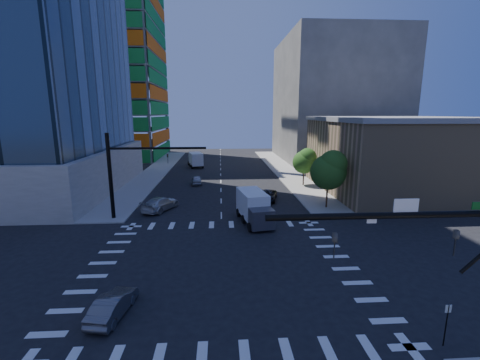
{
  "coord_description": "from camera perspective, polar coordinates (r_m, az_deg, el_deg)",
  "views": [
    {
      "loc": [
        -0.02,
        -22.0,
        11.1
      ],
      "look_at": [
        1.83,
        8.0,
        4.82
      ],
      "focal_mm": 24.0,
      "sensor_mm": 36.0,
      "label": 1
    }
  ],
  "objects": [
    {
      "name": "sidewalk_ne",
      "position": [
        64.2,
        7.77,
        1.8
      ],
      "size": [
        5.0,
        60.0,
        0.15
      ],
      "primitive_type": "cube",
      "color": "gray",
      "rests_on": "ground"
    },
    {
      "name": "tree_south",
      "position": [
        38.6,
        15.66,
        1.8
      ],
      "size": [
        4.16,
        4.16,
        6.82
      ],
      "color": "#382316",
      "rests_on": "sidewalk_ne"
    },
    {
      "name": "sidewalk_nw",
      "position": [
        64.19,
        -14.69,
        1.52
      ],
      "size": [
        5.0,
        60.0,
        0.15
      ],
      "primitive_type": "cube",
      "color": "gray",
      "rests_on": "ground"
    },
    {
      "name": "car_sb_mid",
      "position": [
        51.53,
        -7.7,
        0.02
      ],
      "size": [
        1.92,
        4.08,
        1.35
      ],
      "primitive_type": "imported",
      "rotation": [
        0.0,
        0.0,
        3.23
      ],
      "color": "#A8A9B0",
      "rests_on": "ground"
    },
    {
      "name": "box_truck_far",
      "position": [
        68.34,
        -7.96,
        3.48
      ],
      "size": [
        3.79,
        6.24,
        3.05
      ],
      "rotation": [
        0.0,
        0.0,
        3.38
      ],
      "color": "black",
      "rests_on": "ground"
    },
    {
      "name": "box_truck_near",
      "position": [
        32.92,
        2.66,
        -5.38
      ],
      "size": [
        3.55,
        6.32,
        3.13
      ],
      "rotation": [
        0.0,
        0.0,
        0.18
      ],
      "color": "black",
      "rests_on": "ground"
    },
    {
      "name": "car_sb_near",
      "position": [
        38.5,
        -13.96,
        -4.1
      ],
      "size": [
        4.24,
        5.81,
        1.56
      ],
      "primitive_type": "imported",
      "rotation": [
        0.0,
        0.0,
        2.71
      ],
      "color": "#BCBCBC",
      "rests_on": "ground"
    },
    {
      "name": "tree_north",
      "position": [
        50.13,
        11.5,
        3.41
      ],
      "size": [
        3.54,
        3.52,
        5.78
      ],
      "color": "#382316",
      "rests_on": "sidewalk_ne"
    },
    {
      "name": "car_sb_cross",
      "position": [
        20.4,
        -21.66,
        -19.96
      ],
      "size": [
        1.98,
        4.04,
        1.28
      ],
      "primitive_type": "imported",
      "rotation": [
        0.0,
        0.0,
        2.97
      ],
      "color": "#515156",
      "rests_on": "ground"
    },
    {
      "name": "car_nb_far",
      "position": [
        41.58,
        4.9,
        -2.8
      ],
      "size": [
        3.25,
        5.09,
        1.31
      ],
      "primitive_type": "imported",
      "rotation": [
        0.0,
        0.0,
        -0.25
      ],
      "color": "black",
      "rests_on": "ground"
    },
    {
      "name": "commercial_building",
      "position": [
        50.94,
        25.99,
        4.09
      ],
      "size": [
        20.5,
        22.5,
        10.6
      ],
      "color": "tan",
      "rests_on": "ground"
    },
    {
      "name": "construction_building",
      "position": [
        89.31,
        -22.74,
        19.63
      ],
      "size": [
        25.16,
        34.5,
        70.6
      ],
      "color": "gray",
      "rests_on": "ground"
    },
    {
      "name": "ground",
      "position": [
        24.64,
        -3.21,
        -14.99
      ],
      "size": [
        160.0,
        160.0,
        0.0
      ],
      "primitive_type": "plane",
      "color": "black",
      "rests_on": "ground"
    },
    {
      "name": "road_markings",
      "position": [
        24.63,
        -3.21,
        -14.98
      ],
      "size": [
        20.0,
        20.0,
        0.01
      ],
      "primitive_type": "cube",
      "color": "silver",
      "rests_on": "ground"
    },
    {
      "name": "signal_mast_nw",
      "position": [
        35.4,
        -19.86,
        1.98
      ],
      "size": [
        10.2,
        0.4,
        9.0
      ],
      "color": "black",
      "rests_on": "sidewalk_nw"
    },
    {
      "name": "no_parking_sign",
      "position": [
        19.45,
        32.86,
        -20.22
      ],
      "size": [
        0.3,
        0.06,
        2.2
      ],
      "color": "black",
      "rests_on": "ground"
    },
    {
      "name": "bg_building_ne",
      "position": [
        81.65,
        16.25,
        13.38
      ],
      "size": [
        24.0,
        30.0,
        28.0
      ],
      "primitive_type": "cube",
      "color": "#5B5752",
      "rests_on": "ground"
    }
  ]
}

